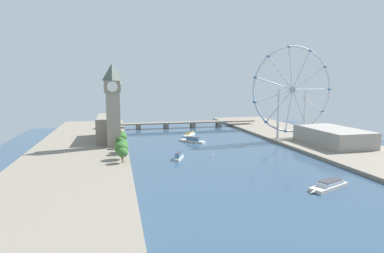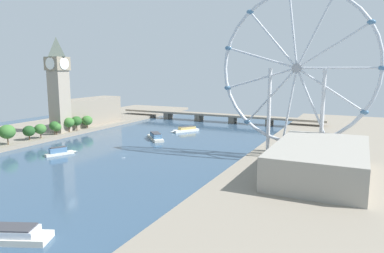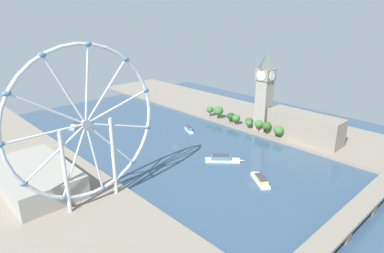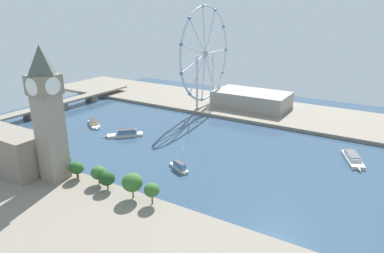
{
  "view_description": "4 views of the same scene",
  "coord_description": "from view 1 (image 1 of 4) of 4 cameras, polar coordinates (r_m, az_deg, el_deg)",
  "views": [
    {
      "loc": [
        -88.49,
        -283.37,
        65.04
      ],
      "look_at": [
        -14.15,
        28.8,
        21.0
      ],
      "focal_mm": 29.71,
      "sensor_mm": 36.0,
      "label": 1
    },
    {
      "loc": [
        143.52,
        -191.91,
        57.21
      ],
      "look_at": [
        13.73,
        78.67,
        8.56
      ],
      "focal_mm": 33.28,
      "sensor_mm": 36.0,
      "label": 2
    },
    {
      "loc": [
        190.1,
        224.06,
        124.26
      ],
      "look_at": [
        -13.35,
        9.67,
        19.13
      ],
      "focal_mm": 31.17,
      "sensor_mm": 36.0,
      "label": 3
    },
    {
      "loc": [
        -213.27,
        -138.79,
        102.46
      ],
      "look_at": [
        -0.34,
        -8.13,
        17.51
      ],
      "focal_mm": 32.54,
      "sensor_mm": 36.0,
      "label": 4
    }
  ],
  "objects": [
    {
      "name": "ground_plane",
      "position": [
        303.91,
        3.87,
        -4.56
      ],
      "size": [
        418.58,
        418.58,
        0.0
      ],
      "primitive_type": "plane",
      "color": "#334C66"
    },
    {
      "name": "riverbank_left",
      "position": [
        292.61,
        -20.17,
        -5.22
      ],
      "size": [
        90.0,
        520.0,
        3.0
      ],
      "primitive_type": "cube",
      "color": "gray",
      "rests_on": "ground_plane"
    },
    {
      "name": "riverbank_right",
      "position": [
        360.02,
        23.15,
        -2.99
      ],
      "size": [
        90.0,
        520.0,
        3.0
      ],
      "primitive_type": "cube",
      "color": "gray",
      "rests_on": "ground_plane"
    },
    {
      "name": "clock_tower",
      "position": [
        318.4,
        -13.99,
        3.99
      ],
      "size": [
        16.21,
        16.21,
        80.85
      ],
      "color": "gray",
      "rests_on": "riverbank_left"
    },
    {
      "name": "parliament_block",
      "position": [
        365.34,
        -14.87,
        -0.18
      ],
      "size": [
        22.0,
        72.23,
        25.78
      ],
      "primitive_type": "cube",
      "color": "gray",
      "rests_on": "riverbank_left"
    },
    {
      "name": "tree_row_embankment",
      "position": [
        301.42,
        -12.53,
        -2.7
      ],
      "size": [
        12.04,
        103.33,
        14.63
      ],
      "color": "#513823",
      "rests_on": "riverbank_left"
    },
    {
      "name": "ferris_wheel",
      "position": [
        377.27,
        17.6,
        6.24
      ],
      "size": [
        98.81,
        3.2,
        103.54
      ],
      "color": "silver",
      "rests_on": "riverbank_right"
    },
    {
      "name": "riverside_hall",
      "position": [
        355.71,
        23.96,
        -1.6
      ],
      "size": [
        44.28,
        77.11,
        16.1
      ],
      "primitive_type": "cube",
      "color": "gray",
      "rests_on": "riverbank_right"
    },
    {
      "name": "river_bridge",
      "position": [
        462.55,
        -2.26,
        0.56
      ],
      "size": [
        230.58,
        13.15,
        8.78
      ],
      "color": "gray",
      "rests_on": "ground_plane"
    },
    {
      "name": "tour_boat_0",
      "position": [
        352.13,
        0.12,
        -2.45
      ],
      "size": [
        27.46,
        27.98,
        5.85
      ],
      "rotation": [
        0.0,
        0.0,
        2.34
      ],
      "color": "beige",
      "rests_on": "ground_plane"
    },
    {
      "name": "tour_boat_1",
      "position": [
        217.84,
        23.35,
        -9.64
      ],
      "size": [
        34.52,
        19.66,
        5.09
      ],
      "rotation": [
        0.0,
        0.0,
        3.54
      ],
      "color": "beige",
      "rests_on": "ground_plane"
    },
    {
      "name": "tour_boat_2",
      "position": [
        395.56,
        -0.51,
        -1.35
      ],
      "size": [
        19.71,
        26.38,
        4.92
      ],
      "rotation": [
        0.0,
        0.0,
        4.12
      ],
      "color": "white",
      "rests_on": "ground_plane"
    },
    {
      "name": "tour_boat_3",
      "position": [
        274.99,
        -2.36,
        -5.38
      ],
      "size": [
        11.8,
        21.0,
        5.67
      ],
      "rotation": [
        0.0,
        0.0,
        1.14
      ],
      "color": "beige",
      "rests_on": "ground_plane"
    }
  ]
}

